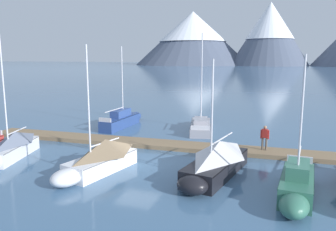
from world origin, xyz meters
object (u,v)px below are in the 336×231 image
object	(u,v)px
sailboat_second_berth	(12,146)
sailboat_mid_dock_starboard	(99,158)
sailboat_far_berth	(201,125)
sailboat_end_of_dock	(297,186)
sailboat_mid_dock_port	(123,119)
sailboat_outer_slip	(216,160)
person_on_dock	(265,136)

from	to	relation	value
sailboat_second_berth	sailboat_mid_dock_starboard	world-z (taller)	sailboat_second_berth
sailboat_far_berth	sailboat_end_of_dock	bearing A→B (deg)	-59.56
sailboat_mid_dock_port	sailboat_outer_slip	world-z (taller)	sailboat_mid_dock_port
sailboat_end_of_dock	sailboat_mid_dock_port	bearing A→B (deg)	140.57
sailboat_far_berth	person_on_dock	size ratio (longest dim) A/B	5.15
sailboat_second_berth	sailboat_far_berth	xyz separation A→B (m)	(9.74, 12.44, -0.32)
sailboat_outer_slip	person_on_dock	world-z (taller)	sailboat_outer_slip
sailboat_mid_dock_port	sailboat_end_of_dock	world-z (taller)	sailboat_mid_dock_port
sailboat_mid_dock_starboard	sailboat_second_berth	bearing A→B (deg)	175.12
sailboat_second_berth	sailboat_mid_dock_starboard	distance (m)	6.86
sailboat_second_berth	person_on_dock	distance (m)	16.89
sailboat_end_of_dock	person_on_dock	world-z (taller)	sailboat_end_of_dock
sailboat_outer_slip	sailboat_end_of_dock	distance (m)	4.62
sailboat_mid_dock_starboard	person_on_dock	distance (m)	11.22
sailboat_mid_dock_port	sailboat_end_of_dock	size ratio (longest dim) A/B	1.12
person_on_dock	sailboat_far_berth	bearing A→B (deg)	134.18
sailboat_second_berth	person_on_dock	xyz separation A→B (m)	(15.65, 6.36, 0.46)
sailboat_second_berth	sailboat_outer_slip	xyz separation A→B (m)	(13.32, 1.11, 0.09)
sailboat_second_berth	sailboat_outer_slip	distance (m)	13.36
sailboat_mid_dock_starboard	sailboat_end_of_dock	world-z (taller)	sailboat_mid_dock_starboard
person_on_dock	sailboat_mid_dock_starboard	bearing A→B (deg)	-141.75
sailboat_outer_slip	person_on_dock	distance (m)	5.75
sailboat_far_berth	sailboat_second_berth	bearing A→B (deg)	-128.07
sailboat_mid_dock_port	sailboat_mid_dock_starboard	world-z (taller)	sailboat_mid_dock_port
sailboat_mid_dock_starboard	sailboat_far_berth	bearing A→B (deg)	77.44
sailboat_far_berth	sailboat_outer_slip	world-z (taller)	sailboat_far_berth
sailboat_second_berth	sailboat_far_berth	world-z (taller)	sailboat_far_berth
sailboat_outer_slip	sailboat_second_berth	bearing A→B (deg)	-175.24
sailboat_end_of_dock	person_on_dock	distance (m)	7.43
sailboat_far_berth	sailboat_end_of_dock	distance (m)	15.36
sailboat_second_berth	sailboat_far_berth	distance (m)	15.80
sailboat_second_berth	sailboat_end_of_dock	world-z (taller)	sailboat_second_berth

